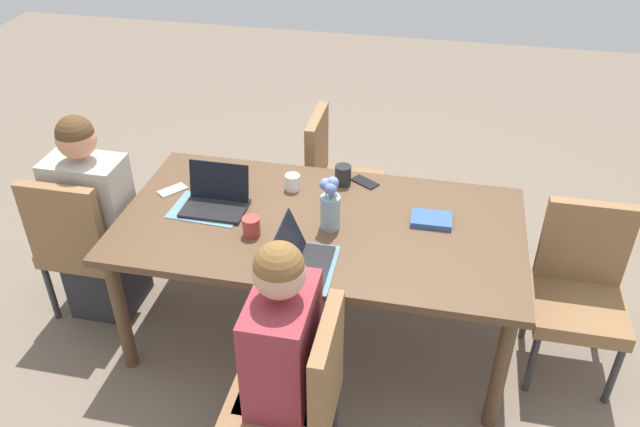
{
  "coord_description": "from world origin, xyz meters",
  "views": [
    {
      "loc": [
        -0.54,
        2.56,
        2.56
      ],
      "look_at": [
        0.0,
        0.0,
        0.79
      ],
      "focal_mm": 36.24,
      "sensor_mm": 36.0,
      "label": 1
    }
  ],
  "objects_px": {
    "laptop_far_left_mid": "(300,260)",
    "chair_near_left_far": "(335,176)",
    "coffee_mug_centre_left": "(293,182)",
    "book_red_cover": "(431,220)",
    "dining_table": "(320,234)",
    "chair_head_right_left_near": "(81,239)",
    "laptop_head_right_left_near": "(216,200)",
    "phone_black": "(365,182)",
    "person_far_left_mid": "(284,376)",
    "coffee_mug_near_right": "(343,175)",
    "person_head_right_left_near": "(97,228)",
    "coffee_mug_near_left": "(251,226)",
    "chair_far_left_mid": "(298,395)",
    "chair_head_left_right_near": "(580,285)",
    "phone_silver": "(172,190)",
    "flower_vase": "(330,204)"
  },
  "relations": [
    {
      "from": "laptop_head_right_left_near",
      "to": "coffee_mug_centre_left",
      "type": "bearing_deg",
      "value": -143.67
    },
    {
      "from": "person_far_left_mid",
      "to": "flower_vase",
      "type": "relative_size",
      "value": 4.2
    },
    {
      "from": "flower_vase",
      "to": "coffee_mug_near_right",
      "type": "distance_m",
      "value": 0.42
    },
    {
      "from": "phone_black",
      "to": "phone_silver",
      "type": "height_order",
      "value": "same"
    },
    {
      "from": "person_far_left_mid",
      "to": "coffee_mug_near_right",
      "type": "xyz_separation_m",
      "value": [
        -0.03,
        -1.2,
        0.26
      ]
    },
    {
      "from": "chair_head_right_left_near",
      "to": "laptop_head_right_left_near",
      "type": "relative_size",
      "value": 2.81
    },
    {
      "from": "chair_far_left_mid",
      "to": "coffee_mug_centre_left",
      "type": "xyz_separation_m",
      "value": [
        0.3,
        -1.15,
        0.28
      ]
    },
    {
      "from": "coffee_mug_centre_left",
      "to": "book_red_cover",
      "type": "bearing_deg",
      "value": 167.9
    },
    {
      "from": "chair_head_left_right_near",
      "to": "chair_far_left_mid",
      "type": "bearing_deg",
      "value": 38.41
    },
    {
      "from": "flower_vase",
      "to": "coffee_mug_centre_left",
      "type": "xyz_separation_m",
      "value": [
        0.26,
        -0.3,
        -0.09
      ]
    },
    {
      "from": "flower_vase",
      "to": "phone_black",
      "type": "relative_size",
      "value": 1.9
    },
    {
      "from": "dining_table",
      "to": "phone_silver",
      "type": "bearing_deg",
      "value": -8.41
    },
    {
      "from": "chair_near_left_far",
      "to": "dining_table",
      "type": "bearing_deg",
      "value": 95.51
    },
    {
      "from": "chair_head_left_right_near",
      "to": "book_red_cover",
      "type": "xyz_separation_m",
      "value": [
        0.75,
        -0.04,
        0.25
      ]
    },
    {
      "from": "phone_silver",
      "to": "person_head_right_left_near",
      "type": "bearing_deg",
      "value": -33.71
    },
    {
      "from": "phone_black",
      "to": "person_far_left_mid",
      "type": "bearing_deg",
      "value": -63.69
    },
    {
      "from": "chair_head_left_right_near",
      "to": "book_red_cover",
      "type": "distance_m",
      "value": 0.79
    },
    {
      "from": "coffee_mug_near_left",
      "to": "coffee_mug_near_right",
      "type": "distance_m",
      "value": 0.65
    },
    {
      "from": "dining_table",
      "to": "chair_head_left_right_near",
      "type": "height_order",
      "value": "chair_head_left_right_near"
    },
    {
      "from": "flower_vase",
      "to": "phone_black",
      "type": "xyz_separation_m",
      "value": [
        -0.1,
        -0.45,
        -0.13
      ]
    },
    {
      "from": "chair_far_left_mid",
      "to": "laptop_far_left_mid",
      "type": "xyz_separation_m",
      "value": [
        0.11,
        -0.51,
        0.28
      ]
    },
    {
      "from": "chair_far_left_mid",
      "to": "chair_head_left_right_near",
      "type": "distance_m",
      "value": 1.52
    },
    {
      "from": "dining_table",
      "to": "book_red_cover",
      "type": "bearing_deg",
      "value": -168.28
    },
    {
      "from": "book_red_cover",
      "to": "flower_vase",
      "type": "bearing_deg",
      "value": 15.77
    },
    {
      "from": "laptop_far_left_mid",
      "to": "coffee_mug_near_left",
      "type": "distance_m",
      "value": 0.35
    },
    {
      "from": "chair_head_right_left_near",
      "to": "person_far_left_mid",
      "type": "distance_m",
      "value": 1.5
    },
    {
      "from": "chair_near_left_far",
      "to": "phone_black",
      "type": "bearing_deg",
      "value": 119.49
    },
    {
      "from": "laptop_head_right_left_near",
      "to": "phone_black",
      "type": "distance_m",
      "value": 0.81
    },
    {
      "from": "laptop_far_left_mid",
      "to": "coffee_mug_centre_left",
      "type": "bearing_deg",
      "value": -73.29
    },
    {
      "from": "chair_near_left_far",
      "to": "coffee_mug_centre_left",
      "type": "relative_size",
      "value": 10.56
    },
    {
      "from": "laptop_far_left_mid",
      "to": "phone_silver",
      "type": "bearing_deg",
      "value": -31.07
    },
    {
      "from": "person_head_right_left_near",
      "to": "coffee_mug_near_right",
      "type": "height_order",
      "value": "person_head_right_left_near"
    },
    {
      "from": "phone_black",
      "to": "phone_silver",
      "type": "distance_m",
      "value": 1.03
    },
    {
      "from": "chair_near_left_far",
      "to": "flower_vase",
      "type": "bearing_deg",
      "value": 98.96
    },
    {
      "from": "chair_far_left_mid",
      "to": "coffee_mug_near_right",
      "type": "xyz_separation_m",
      "value": [
        0.05,
        -1.26,
        0.29
      ]
    },
    {
      "from": "coffee_mug_centre_left",
      "to": "phone_silver",
      "type": "height_order",
      "value": "coffee_mug_centre_left"
    },
    {
      "from": "coffee_mug_near_right",
      "to": "person_head_right_left_near",
      "type": "bearing_deg",
      "value": 17.1
    },
    {
      "from": "chair_far_left_mid",
      "to": "coffee_mug_centre_left",
      "type": "relative_size",
      "value": 10.56
    },
    {
      "from": "coffee_mug_centre_left",
      "to": "chair_near_left_far",
      "type": "bearing_deg",
      "value": -102.21
    },
    {
      "from": "book_red_cover",
      "to": "phone_black",
      "type": "distance_m",
      "value": 0.48
    },
    {
      "from": "person_head_right_left_near",
      "to": "coffee_mug_centre_left",
      "type": "bearing_deg",
      "value": -164.51
    },
    {
      "from": "book_red_cover",
      "to": "phone_black",
      "type": "relative_size",
      "value": 1.33
    },
    {
      "from": "chair_head_right_left_near",
      "to": "book_red_cover",
      "type": "xyz_separation_m",
      "value": [
        -1.83,
        -0.2,
        0.25
      ]
    },
    {
      "from": "laptop_head_right_left_near",
      "to": "phone_silver",
      "type": "height_order",
      "value": "laptop_head_right_left_near"
    },
    {
      "from": "person_head_right_left_near",
      "to": "chair_head_left_right_near",
      "type": "height_order",
      "value": "person_head_right_left_near"
    },
    {
      "from": "chair_head_right_left_near",
      "to": "coffee_mug_near_right",
      "type": "relative_size",
      "value": 8.31
    },
    {
      "from": "laptop_far_left_mid",
      "to": "chair_near_left_far",
      "type": "bearing_deg",
      "value": -86.79
    },
    {
      "from": "chair_near_left_far",
      "to": "book_red_cover",
      "type": "xyz_separation_m",
      "value": [
        -0.62,
        0.73,
        0.25
      ]
    },
    {
      "from": "person_far_left_mid",
      "to": "chair_head_left_right_near",
      "type": "relative_size",
      "value": 1.33
    },
    {
      "from": "dining_table",
      "to": "chair_head_right_left_near",
      "type": "distance_m",
      "value": 1.31
    }
  ]
}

